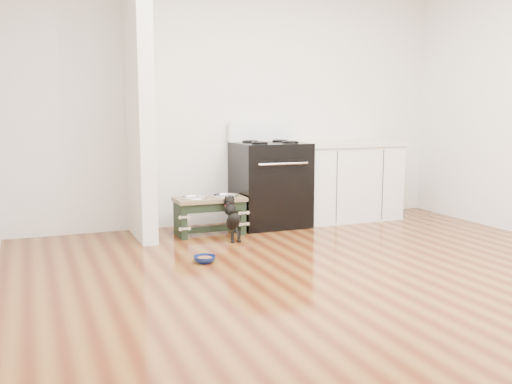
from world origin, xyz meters
The scene contains 8 objects.
ground centered at (0.00, 0.00, 0.00)m, with size 5.00×5.00×0.00m, color #4E1F0D.
room_shell centered at (0.00, 0.00, 1.62)m, with size 5.00×5.00×5.00m.
partition_wall centered at (-1.18, 2.10, 1.35)m, with size 0.15×0.80×2.70m, color silver.
oven_range centered at (0.25, 2.16, 0.48)m, with size 0.76×0.69×1.14m.
cabinet_run centered at (1.23, 2.18, 0.45)m, with size 1.24×0.64×0.91m.
dog_feeder centered at (-0.51, 1.96, 0.28)m, with size 0.71×0.38×0.40m.
puppy centered at (-0.38, 1.64, 0.24)m, with size 0.12×0.36×0.43m.
floor_bowl centered at (-0.88, 0.93, 0.03)m, with size 0.21×0.21×0.06m.
Camera 1 is at (-2.22, -3.56, 1.28)m, focal length 40.00 mm.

